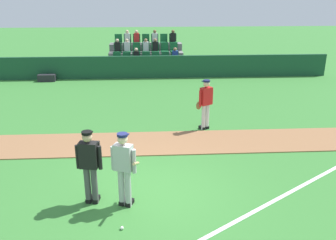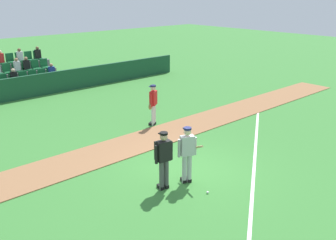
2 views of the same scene
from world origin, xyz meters
name	(u,v)px [view 1 (image 1 of 2)]	position (x,y,z in m)	size (l,w,h in m)	color
ground_plane	(148,192)	(0.00, 0.00, 0.00)	(80.00, 80.00, 0.00)	#387A33
infield_dirt_path	(148,143)	(0.00, 2.93, 0.01)	(28.00, 1.85, 0.03)	#936642
foul_line_chalk	(277,199)	(3.00, -0.50, 0.01)	(12.00, 0.10, 0.01)	white
dugout_fence	(146,67)	(0.00, 11.92, 0.60)	(20.00, 0.16, 1.21)	#19472D
stadium_bleachers	(146,60)	(0.00, 13.81, 0.65)	(4.45, 2.95, 2.30)	slate
batter_grey_jersey	(124,167)	(-0.51, -0.52, 0.97)	(0.61, 0.80, 1.76)	#B2B2B2
umpire_home_plate	(90,163)	(-1.28, -0.34, 1.00)	(0.58, 0.35, 1.76)	#4C4C4C
runner_red_jersey	(205,103)	(2.00, 4.07, 0.96)	(0.64, 0.43, 1.76)	silver
baseball	(122,228)	(-0.55, -1.41, 0.04)	(0.07, 0.07, 0.07)	white
equipment_bag	(47,78)	(-5.27, 11.47, 0.18)	(0.90, 0.36, 0.36)	#232328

